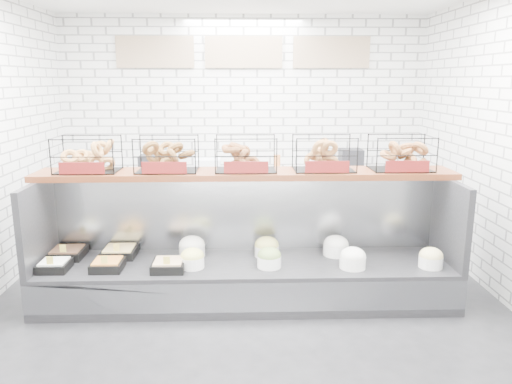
{
  "coord_description": "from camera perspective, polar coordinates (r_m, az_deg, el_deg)",
  "views": [
    {
      "loc": [
        -0.05,
        -4.31,
        2.14
      ],
      "look_at": [
        0.1,
        0.45,
        1.06
      ],
      "focal_mm": 35.0,
      "sensor_mm": 36.0,
      "label": 1
    }
  ],
  "objects": [
    {
      "name": "ground",
      "position": [
        4.81,
        -1.02,
        -13.65
      ],
      "size": [
        5.5,
        5.5,
        0.0
      ],
      "primitive_type": "plane",
      "color": "black",
      "rests_on": "ground"
    },
    {
      "name": "room_shell",
      "position": [
        4.91,
        -1.22,
        11.82
      ],
      "size": [
        5.02,
        5.51,
        3.01
      ],
      "color": "silver",
      "rests_on": "ground"
    },
    {
      "name": "display_case",
      "position": [
        4.99,
        -1.23,
        -8.52
      ],
      "size": [
        4.0,
        0.9,
        1.2
      ],
      "color": "black",
      "rests_on": "ground"
    },
    {
      "name": "bagel_shelf",
      "position": [
        4.88,
        -1.2,
        3.86
      ],
      "size": [
        4.1,
        0.5,
        0.4
      ],
      "color": "#4A2010",
      "rests_on": "display_case"
    },
    {
      "name": "prep_counter",
      "position": [
        6.94,
        -1.32,
        -1.17
      ],
      "size": [
        4.0,
        0.6,
        1.2
      ],
      "color": "#93969B",
      "rests_on": "ground"
    }
  ]
}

